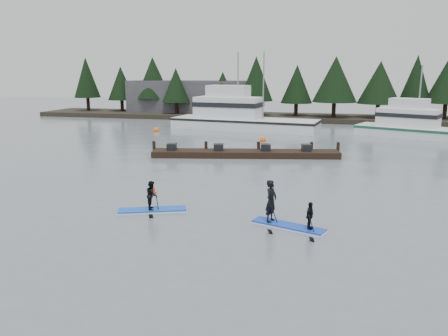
% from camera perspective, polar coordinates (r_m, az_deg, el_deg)
% --- Properties ---
extents(ground, '(160.00, 160.00, 0.00)m').
position_cam_1_polar(ground, '(18.29, -4.55, -7.31)').
color(ground, slate).
rests_on(ground, ground).
extents(far_shore, '(70.00, 8.00, 0.60)m').
position_cam_1_polar(far_shore, '(58.87, 8.48, 6.56)').
color(far_shore, '#2D281E').
rests_on(far_shore, ground).
extents(treeline, '(60.00, 4.00, 8.00)m').
position_cam_1_polar(treeline, '(58.90, 8.47, 6.27)').
color(treeline, black).
rests_on(treeline, ground).
extents(waterfront_building, '(18.00, 6.00, 5.00)m').
position_cam_1_polar(waterfront_building, '(63.50, -4.11, 9.07)').
color(waterfront_building, '#4C4C51').
rests_on(waterfront_building, ground).
extents(fishing_boat_large, '(16.46, 6.51, 9.23)m').
position_cam_1_polar(fishing_boat_large, '(48.53, 2.14, 5.93)').
color(fishing_boat_large, white).
rests_on(fishing_boat_large, ground).
extents(fishing_boat_medium, '(12.72, 7.96, 7.63)m').
position_cam_1_polar(fishing_boat_medium, '(46.18, 24.12, 4.32)').
color(fishing_boat_medium, white).
rests_on(fishing_boat_medium, ground).
extents(floating_dock, '(13.88, 4.62, 0.46)m').
position_cam_1_polar(floating_dock, '(32.53, 2.81, 1.89)').
color(floating_dock, black).
rests_on(floating_dock, ground).
extents(buoy_b, '(0.56, 0.56, 0.56)m').
position_cam_1_polar(buoy_b, '(39.87, 5.09, 3.47)').
color(buoy_b, '#FF640C').
rests_on(buoy_b, ground).
extents(buoy_a, '(0.59, 0.59, 0.59)m').
position_cam_1_polar(buoy_a, '(46.95, -8.84, 4.72)').
color(buoy_a, '#FF640C').
rests_on(buoy_a, ground).
extents(paddleboard_solo, '(3.13, 1.83, 1.86)m').
position_cam_1_polar(paddleboard_solo, '(19.97, -9.37, -4.24)').
color(paddleboard_solo, blue).
rests_on(paddleboard_solo, ground).
extents(paddleboard_duo, '(3.11, 1.79, 2.39)m').
position_cam_1_polar(paddleboard_duo, '(17.93, 7.80, -5.53)').
color(paddleboard_duo, blue).
rests_on(paddleboard_duo, ground).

